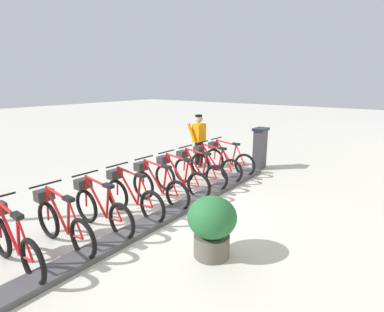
# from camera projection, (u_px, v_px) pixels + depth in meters

# --- Properties ---
(ground_plane) EXTENTS (60.00, 60.00, 0.00)m
(ground_plane) POSITION_uv_depth(u_px,v_px,m) (174.00, 213.00, 6.28)
(ground_plane) COLOR beige
(dock_rail_base) EXTENTS (0.44, 7.55, 0.10)m
(dock_rail_base) POSITION_uv_depth(u_px,v_px,m) (174.00, 211.00, 6.26)
(dock_rail_base) COLOR #47474C
(dock_rail_base) RESTS_ON ground
(payment_kiosk) EXTENTS (0.36, 0.52, 1.28)m
(payment_kiosk) POSITION_uv_depth(u_px,v_px,m) (260.00, 148.00, 9.40)
(payment_kiosk) COLOR #38383D
(payment_kiosk) RESTS_ON ground
(bike_docked_0) EXTENTS (1.72, 0.54, 1.02)m
(bike_docked_0) POSITION_uv_depth(u_px,v_px,m) (227.00, 159.00, 9.00)
(bike_docked_0) COLOR black
(bike_docked_0) RESTS_ON ground
(bike_docked_1) EXTENTS (1.72, 0.54, 1.02)m
(bike_docked_1) POSITION_uv_depth(u_px,v_px,m) (213.00, 164.00, 8.42)
(bike_docked_1) COLOR black
(bike_docked_1) RESTS_ON ground
(bike_docked_2) EXTENTS (1.72, 0.54, 1.02)m
(bike_docked_2) POSITION_uv_depth(u_px,v_px,m) (197.00, 170.00, 7.84)
(bike_docked_2) COLOR black
(bike_docked_2) RESTS_ON ground
(bike_docked_3) EXTENTS (1.72, 0.54, 1.02)m
(bike_docked_3) POSITION_uv_depth(u_px,v_px,m) (179.00, 177.00, 7.26)
(bike_docked_3) COLOR black
(bike_docked_3) RESTS_ON ground
(bike_docked_4) EXTENTS (1.72, 0.54, 1.02)m
(bike_docked_4) POSITION_uv_depth(u_px,v_px,m) (157.00, 186.00, 6.68)
(bike_docked_4) COLOR black
(bike_docked_4) RESTS_ON ground
(bike_docked_5) EXTENTS (1.72, 0.54, 1.02)m
(bike_docked_5) POSITION_uv_depth(u_px,v_px,m) (131.00, 195.00, 6.09)
(bike_docked_5) COLOR black
(bike_docked_5) RESTS_ON ground
(bike_docked_6) EXTENTS (1.72, 0.54, 1.02)m
(bike_docked_6) POSITION_uv_depth(u_px,v_px,m) (100.00, 207.00, 5.51)
(bike_docked_6) COLOR black
(bike_docked_6) RESTS_ON ground
(bike_docked_7) EXTENTS (1.72, 0.54, 1.02)m
(bike_docked_7) POSITION_uv_depth(u_px,v_px,m) (62.00, 222.00, 4.93)
(bike_docked_7) COLOR black
(bike_docked_7) RESTS_ON ground
(bike_docked_8) EXTENTS (1.72, 0.54, 1.02)m
(bike_docked_8) POSITION_uv_depth(u_px,v_px,m) (13.00, 241.00, 4.35)
(bike_docked_8) COLOR black
(bike_docked_8) RESTS_ON ground
(worker_near_rack) EXTENTS (0.46, 0.62, 1.66)m
(worker_near_rack) POSITION_uv_depth(u_px,v_px,m) (199.00, 139.00, 9.52)
(worker_near_rack) COLOR white
(worker_near_rack) RESTS_ON ground
(planter_bush) EXTENTS (0.76, 0.76, 0.97)m
(planter_bush) POSITION_uv_depth(u_px,v_px,m) (212.00, 224.00, 4.64)
(planter_bush) COLOR #59544C
(planter_bush) RESTS_ON ground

